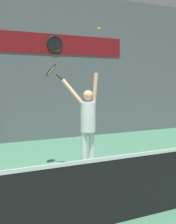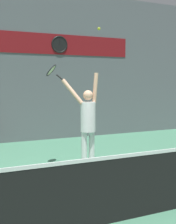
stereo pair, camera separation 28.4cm
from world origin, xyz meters
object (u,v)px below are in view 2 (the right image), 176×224
scoreboard_clock (60,44)px  tennis_player (88,120)px  tennis_ball (99,29)px  tennis_racket (52,71)px

scoreboard_clock → tennis_player: size_ratio=0.27×
tennis_player → tennis_ball: size_ratio=33.13×
scoreboard_clock → tennis_racket: size_ratio=1.39×
scoreboard_clock → tennis_player: (-0.77, -3.84, -2.12)m
scoreboard_clock → tennis_racket: scoreboard_clock is taller
tennis_player → tennis_racket: tennis_racket is taller
tennis_racket → tennis_ball: tennis_ball is taller
scoreboard_clock → tennis_player: 4.45m
scoreboard_clock → tennis_player: bearing=-101.3°
scoreboard_clock → tennis_racket: 3.87m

